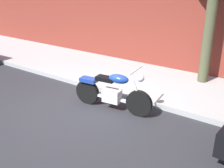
{
  "coord_description": "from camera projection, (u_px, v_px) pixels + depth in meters",
  "views": [
    {
      "loc": [
        3.95,
        -4.4,
        3.13
      ],
      "look_at": [
        0.48,
        0.58,
        0.69
      ],
      "focal_mm": 42.86,
      "sensor_mm": 36.0,
      "label": 1
    }
  ],
  "objects": [
    {
      "name": "sidewalk",
      "position": [
        137.0,
        79.0,
        8.62
      ],
      "size": [
        24.09,
        2.84,
        0.14
      ],
      "primitive_type": "cube",
      "color": "#A1A1A1",
      "rests_on": "ground"
    },
    {
      "name": "motorcycle",
      "position": [
        112.0,
        92.0,
        6.62
      ],
      "size": [
        2.11,
        0.7,
        1.15
      ],
      "color": "black",
      "rests_on": "ground"
    },
    {
      "name": "ground_plane",
      "position": [
        83.0,
        113.0,
        6.61
      ],
      "size": [
        60.0,
        60.0,
        0.0
      ],
      "primitive_type": "plane",
      "color": "#28282D"
    }
  ]
}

